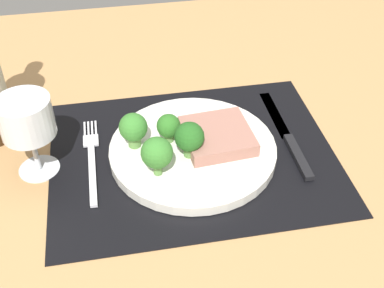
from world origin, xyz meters
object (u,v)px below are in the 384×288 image
(steak, at_px, (217,136))
(plate, at_px, (193,150))
(fork, at_px, (92,159))
(wine_glass, at_px, (27,122))
(knife, at_px, (289,139))

(steak, bearing_deg, plate, -172.62)
(steak, height_order, fork, steak)
(steak, xyz_separation_m, fork, (-0.19, 0.01, -0.02))
(plate, relative_size, wine_glass, 2.02)
(fork, distance_m, knife, 0.31)
(fork, xyz_separation_m, wine_glass, (-0.08, -0.00, 0.09))
(plate, height_order, knife, plate)
(wine_glass, bearing_deg, steak, -1.30)
(wine_glass, bearing_deg, plate, -2.77)
(plate, relative_size, fork, 1.33)
(fork, bearing_deg, wine_glass, -179.41)
(plate, height_order, fork, plate)
(fork, relative_size, wine_glass, 1.52)
(fork, bearing_deg, knife, -3.19)
(steak, bearing_deg, wine_glass, 178.70)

